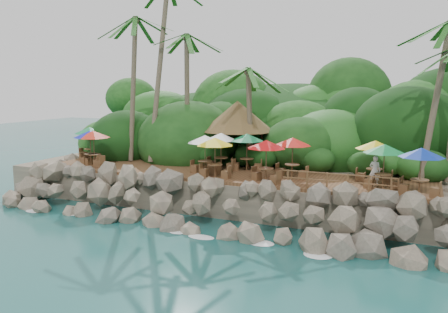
% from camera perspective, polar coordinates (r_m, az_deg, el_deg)
% --- Properties ---
extents(ground, '(140.00, 140.00, 0.00)m').
position_cam_1_polar(ground, '(25.46, -5.47, -9.50)').
color(ground, '#19514F').
rests_on(ground, ground).
extents(land_base, '(32.00, 25.20, 2.10)m').
position_cam_1_polar(land_base, '(39.54, 5.80, -1.33)').
color(land_base, gray).
rests_on(land_base, ground).
extents(jungle_hill, '(44.80, 28.00, 15.40)m').
position_cam_1_polar(jungle_hill, '(46.82, 8.58, -1.10)').
color(jungle_hill, '#143811').
rests_on(jungle_hill, ground).
extents(seawall, '(29.00, 4.00, 2.30)m').
position_cam_1_polar(seawall, '(26.82, -3.43, -5.96)').
color(seawall, gray).
rests_on(seawall, ground).
extents(terrace, '(26.00, 5.00, 0.20)m').
position_cam_1_polar(terrace, '(30.12, 0.00, -2.26)').
color(terrace, brown).
rests_on(terrace, land_base).
extents(jungle_foliage, '(44.00, 16.00, 12.00)m').
position_cam_1_polar(jungle_foliage, '(38.81, 5.32, -3.10)').
color(jungle_foliage, '#143811').
rests_on(jungle_foliage, ground).
extents(foam_line, '(25.20, 0.80, 0.06)m').
position_cam_1_polar(foam_line, '(25.70, -5.15, -9.25)').
color(foam_line, white).
rests_on(foam_line, ground).
extents(palms, '(27.79, 7.16, 14.80)m').
position_cam_1_polar(palms, '(31.74, 4.01, 15.77)').
color(palms, brown).
rests_on(palms, ground).
extents(palapa, '(5.33, 5.33, 4.60)m').
position_cam_1_polar(palapa, '(33.34, 1.68, 5.04)').
color(palapa, brown).
rests_on(palapa, ground).
extents(dining_clusters, '(25.92, 5.32, 2.51)m').
position_cam_1_polar(dining_clusters, '(29.25, 0.80, 1.75)').
color(dining_clusters, brown).
rests_on(dining_clusters, terrace).
extents(railing, '(6.10, 0.10, 1.00)m').
position_cam_1_polar(railing, '(25.59, 13.88, -2.89)').
color(railing, brown).
rests_on(railing, terrace).
extents(waiter, '(0.67, 0.48, 1.71)m').
position_cam_1_polar(waiter, '(27.73, 18.21, -1.66)').
color(waiter, white).
rests_on(waiter, terrace).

